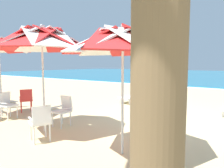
{
  "coord_description": "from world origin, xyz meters",
  "views": [
    {
      "loc": [
        2.55,
        -6.35,
        1.82
      ],
      "look_at": [
        -2.27,
        0.48,
        1.0
      ],
      "focal_mm": 34.29,
      "sensor_mm": 36.0,
      "label": 1
    }
  ],
  "objects_px": {
    "plastic_chair_2": "(63,109)",
    "plastic_chair_3": "(7,104)",
    "plastic_chair_0": "(157,129)",
    "plastic_chair_4": "(26,99)",
    "sun_lounger_1": "(163,100)",
    "sun_lounger_2": "(138,96)",
    "beach_umbrella_0": "(123,42)",
    "cooler_box": "(154,122)",
    "beach_umbrella_1": "(42,40)",
    "plastic_chair_1": "(41,121)"
  },
  "relations": [
    {
      "from": "plastic_chair_2",
      "to": "plastic_chair_3",
      "type": "relative_size",
      "value": 1.0
    },
    {
      "from": "plastic_chair_0",
      "to": "plastic_chair_2",
      "type": "xyz_separation_m",
      "value": [
        -2.98,
        0.18,
        0.0
      ]
    },
    {
      "from": "plastic_chair_4",
      "to": "sun_lounger_1",
      "type": "relative_size",
      "value": 0.39
    },
    {
      "from": "sun_lounger_2",
      "to": "plastic_chair_0",
      "type": "bearing_deg",
      "value": -57.96
    },
    {
      "from": "beach_umbrella_0",
      "to": "cooler_box",
      "type": "height_order",
      "value": "beach_umbrella_0"
    },
    {
      "from": "beach_umbrella_1",
      "to": "beach_umbrella_0",
      "type": "bearing_deg",
      "value": 0.03
    },
    {
      "from": "plastic_chair_1",
      "to": "cooler_box",
      "type": "xyz_separation_m",
      "value": [
        1.76,
        2.37,
        -0.3
      ]
    },
    {
      "from": "beach_umbrella_0",
      "to": "plastic_chair_1",
      "type": "relative_size",
      "value": 2.97
    },
    {
      "from": "plastic_chair_0",
      "to": "sun_lounger_1",
      "type": "height_order",
      "value": "plastic_chair_0"
    },
    {
      "from": "plastic_chair_2",
      "to": "plastic_chair_3",
      "type": "distance_m",
      "value": 2.19
    },
    {
      "from": "plastic_chair_0",
      "to": "plastic_chair_1",
      "type": "bearing_deg",
      "value": -158.05
    },
    {
      "from": "beach_umbrella_0",
      "to": "cooler_box",
      "type": "bearing_deg",
      "value": 94.01
    },
    {
      "from": "plastic_chair_3",
      "to": "cooler_box",
      "type": "bearing_deg",
      "value": 20.88
    },
    {
      "from": "beach_umbrella_1",
      "to": "sun_lounger_2",
      "type": "distance_m",
      "value": 5.82
    },
    {
      "from": "beach_umbrella_1",
      "to": "sun_lounger_1",
      "type": "relative_size",
      "value": 1.26
    },
    {
      "from": "plastic_chair_2",
      "to": "plastic_chair_4",
      "type": "distance_m",
      "value": 2.5
    },
    {
      "from": "plastic_chair_2",
      "to": "plastic_chair_3",
      "type": "xyz_separation_m",
      "value": [
        -2.14,
        -0.49,
        0.0
      ]
    },
    {
      "from": "plastic_chair_1",
      "to": "plastic_chair_3",
      "type": "distance_m",
      "value": 2.76
    },
    {
      "from": "plastic_chair_1",
      "to": "beach_umbrella_0",
      "type": "bearing_deg",
      "value": 16.01
    },
    {
      "from": "plastic_chair_0",
      "to": "plastic_chair_4",
      "type": "relative_size",
      "value": 1.0
    },
    {
      "from": "plastic_chair_2",
      "to": "cooler_box",
      "type": "relative_size",
      "value": 1.73
    },
    {
      "from": "sun_lounger_1",
      "to": "sun_lounger_2",
      "type": "xyz_separation_m",
      "value": [
        -1.41,
        0.39,
        0.0
      ]
    },
    {
      "from": "plastic_chair_0",
      "to": "plastic_chair_1",
      "type": "relative_size",
      "value": 1.0
    },
    {
      "from": "plastic_chair_4",
      "to": "plastic_chair_0",
      "type": "bearing_deg",
      "value": -6.2
    },
    {
      "from": "plastic_chair_1",
      "to": "plastic_chair_4",
      "type": "bearing_deg",
      "value": 152.26
    },
    {
      "from": "beach_umbrella_0",
      "to": "plastic_chair_4",
      "type": "height_order",
      "value": "beach_umbrella_0"
    },
    {
      "from": "sun_lounger_1",
      "to": "sun_lounger_2",
      "type": "relative_size",
      "value": 1.0
    },
    {
      "from": "plastic_chair_3",
      "to": "sun_lounger_1",
      "type": "bearing_deg",
      "value": 54.99
    },
    {
      "from": "plastic_chair_4",
      "to": "cooler_box",
      "type": "relative_size",
      "value": 1.73
    },
    {
      "from": "plastic_chair_2",
      "to": "beach_umbrella_0",
      "type": "bearing_deg",
      "value": -14.47
    },
    {
      "from": "beach_umbrella_1",
      "to": "cooler_box",
      "type": "xyz_separation_m",
      "value": [
        2.34,
        1.83,
        -2.21
      ]
    },
    {
      "from": "plastic_chair_3",
      "to": "sun_lounger_1",
      "type": "xyz_separation_m",
      "value": [
        3.42,
        4.88,
        -0.22
      ]
    },
    {
      "from": "plastic_chair_0",
      "to": "plastic_chair_2",
      "type": "height_order",
      "value": "same"
    },
    {
      "from": "plastic_chair_1",
      "to": "sun_lounger_1",
      "type": "bearing_deg",
      "value": 82.36
    },
    {
      "from": "beach_umbrella_1",
      "to": "plastic_chair_2",
      "type": "distance_m",
      "value": 2.02
    },
    {
      "from": "plastic_chair_3",
      "to": "sun_lounger_1",
      "type": "relative_size",
      "value": 0.39
    },
    {
      "from": "plastic_chair_3",
      "to": "plastic_chair_4",
      "type": "height_order",
      "value": "same"
    },
    {
      "from": "beach_umbrella_1",
      "to": "plastic_chair_2",
      "type": "relative_size",
      "value": 3.25
    },
    {
      "from": "plastic_chair_1",
      "to": "sun_lounger_2",
      "type": "bearing_deg",
      "value": 96.33
    },
    {
      "from": "plastic_chair_1",
      "to": "sun_lounger_2",
      "type": "relative_size",
      "value": 0.39
    },
    {
      "from": "beach_umbrella_1",
      "to": "plastic_chair_3",
      "type": "xyz_separation_m",
      "value": [
        -2.1,
        0.14,
        -1.92
      ]
    },
    {
      "from": "cooler_box",
      "to": "plastic_chair_2",
      "type": "bearing_deg",
      "value": -152.35
    },
    {
      "from": "plastic_chair_1",
      "to": "plastic_chair_4",
      "type": "distance_m",
      "value": 3.39
    },
    {
      "from": "plastic_chair_0",
      "to": "plastic_chair_1",
      "type": "xyz_separation_m",
      "value": [
        -2.45,
        -0.99,
        0.0
      ]
    },
    {
      "from": "beach_umbrella_1",
      "to": "cooler_box",
      "type": "relative_size",
      "value": 5.62
    },
    {
      "from": "beach_umbrella_0",
      "to": "plastic_chair_2",
      "type": "height_order",
      "value": "beach_umbrella_0"
    },
    {
      "from": "sun_lounger_1",
      "to": "beach_umbrella_0",
      "type": "bearing_deg",
      "value": -77.15
    },
    {
      "from": "plastic_chair_2",
      "to": "plastic_chair_4",
      "type": "bearing_deg",
      "value": 170.55
    },
    {
      "from": "plastic_chair_4",
      "to": "sun_lounger_1",
      "type": "height_order",
      "value": "plastic_chair_4"
    },
    {
      "from": "plastic_chair_2",
      "to": "sun_lounger_2",
      "type": "height_order",
      "value": "plastic_chair_2"
    }
  ]
}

